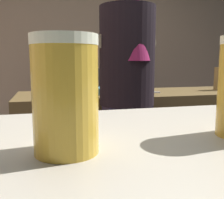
{
  "coord_description": "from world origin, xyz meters",
  "views": [
    {
      "loc": [
        -0.47,
        -1.37,
        1.16
      ],
      "look_at": [
        -0.31,
        -0.75,
        1.07
      ],
      "focal_mm": 41.78,
      "sensor_mm": 36.0,
      "label": 1
    }
  ],
  "objects_px": {
    "knife_block": "(222,78)",
    "bottle_hot_sauce": "(63,62)",
    "bottle_vinegar": "(77,61)",
    "bartender": "(127,89)",
    "chefs_knife": "(145,92)",
    "mixing_bowl": "(104,91)",
    "pint_glass_near": "(66,95)"
  },
  "relations": [
    {
      "from": "knife_block",
      "to": "bottle_hot_sauce",
      "type": "distance_m",
      "value": 1.87
    },
    {
      "from": "knife_block",
      "to": "bottle_vinegar",
      "type": "relative_size",
      "value": 1.22
    },
    {
      "from": "bartender",
      "to": "bottle_vinegar",
      "type": "xyz_separation_m",
      "value": [
        -0.11,
        1.76,
        0.18
      ]
    },
    {
      "from": "knife_block",
      "to": "chefs_knife",
      "type": "height_order",
      "value": "knife_block"
    },
    {
      "from": "mixing_bowl",
      "to": "bottle_hot_sauce",
      "type": "relative_size",
      "value": 0.85
    },
    {
      "from": "chefs_knife",
      "to": "pint_glass_near",
      "type": "height_order",
      "value": "pint_glass_near"
    },
    {
      "from": "bartender",
      "to": "bottle_hot_sauce",
      "type": "distance_m",
      "value": 1.81
    },
    {
      "from": "knife_block",
      "to": "mixing_bowl",
      "type": "distance_m",
      "value": 1.07
    },
    {
      "from": "chefs_knife",
      "to": "bottle_hot_sauce",
      "type": "xyz_separation_m",
      "value": [
        -0.56,
        1.38,
        0.24
      ]
    },
    {
      "from": "bartender",
      "to": "bottle_vinegar",
      "type": "bearing_deg",
      "value": -5.64
    },
    {
      "from": "bartender",
      "to": "knife_block",
      "type": "height_order",
      "value": "bartender"
    },
    {
      "from": "mixing_bowl",
      "to": "pint_glass_near",
      "type": "bearing_deg",
      "value": -104.02
    },
    {
      "from": "chefs_knife",
      "to": "bottle_hot_sauce",
      "type": "bearing_deg",
      "value": 127.62
    },
    {
      "from": "chefs_knife",
      "to": "pint_glass_near",
      "type": "relative_size",
      "value": 1.66
    },
    {
      "from": "chefs_knife",
      "to": "pint_glass_near",
      "type": "distance_m",
      "value": 1.81
    },
    {
      "from": "bartender",
      "to": "bottle_hot_sauce",
      "type": "relative_size",
      "value": 8.03
    },
    {
      "from": "mixing_bowl",
      "to": "bottle_vinegar",
      "type": "relative_size",
      "value": 0.77
    },
    {
      "from": "knife_block",
      "to": "bottle_vinegar",
      "type": "bearing_deg",
      "value": 130.51
    },
    {
      "from": "mixing_bowl",
      "to": "bartender",
      "type": "bearing_deg",
      "value": -82.25
    },
    {
      "from": "bottle_hot_sauce",
      "to": "mixing_bowl",
      "type": "bearing_deg",
      "value": -80.53
    },
    {
      "from": "bartender",
      "to": "knife_block",
      "type": "bearing_deg",
      "value": -75.54
    },
    {
      "from": "bartender",
      "to": "mixing_bowl",
      "type": "relative_size",
      "value": 9.48
    },
    {
      "from": "mixing_bowl",
      "to": "chefs_knife",
      "type": "distance_m",
      "value": 0.34
    },
    {
      "from": "mixing_bowl",
      "to": "bottle_hot_sauce",
      "type": "distance_m",
      "value": 1.41
    },
    {
      "from": "bottle_vinegar",
      "to": "chefs_knife",
      "type": "bearing_deg",
      "value": -73.92
    },
    {
      "from": "bartender",
      "to": "mixing_bowl",
      "type": "xyz_separation_m",
      "value": [
        -0.06,
        0.41,
        -0.05
      ]
    },
    {
      "from": "pint_glass_near",
      "to": "bottle_vinegar",
      "type": "distance_m",
      "value": 3.01
    },
    {
      "from": "bartender",
      "to": "chefs_knife",
      "type": "distance_m",
      "value": 0.5
    },
    {
      "from": "pint_glass_near",
      "to": "bottle_vinegar",
      "type": "relative_size",
      "value": 0.62
    },
    {
      "from": "knife_block",
      "to": "pint_glass_near",
      "type": "bearing_deg",
      "value": -131.47
    },
    {
      "from": "mixing_bowl",
      "to": "bottle_hot_sauce",
      "type": "height_order",
      "value": "bottle_hot_sauce"
    },
    {
      "from": "bartender",
      "to": "pint_glass_near",
      "type": "height_order",
      "value": "bartender"
    }
  ]
}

